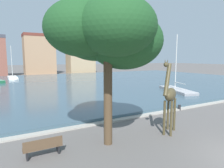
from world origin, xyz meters
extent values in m
cube|color=#3D5666|center=(0.00, 29.83, 0.17)|extent=(81.19, 43.40, 0.34)
cube|color=#ADA89E|center=(0.00, 7.88, 0.06)|extent=(81.19, 0.50, 0.12)
cylinder|color=#4C4228|center=(-0.91, 3.76, 1.07)|extent=(0.16, 0.16, 2.15)
cylinder|color=#4C4228|center=(-1.14, 4.10, 1.07)|extent=(0.16, 0.16, 2.15)
cylinder|color=#4C4228|center=(-0.01, 4.35, 1.07)|extent=(0.16, 0.16, 2.15)
cylinder|color=#4C4228|center=(-0.24, 4.69, 1.07)|extent=(0.16, 0.16, 2.15)
ellipsoid|color=#4C4228|center=(-0.58, 4.22, 2.46)|extent=(1.73, 1.44, 0.82)
cylinder|color=#4C4228|center=(-1.44, 3.65, 3.48)|extent=(1.07, 0.81, 1.84)
ellipsoid|color=#4C4228|center=(-1.83, 3.40, 4.35)|extent=(0.57, 0.51, 0.27)
cone|color=#4C4228|center=(-1.79, 3.34, 4.56)|extent=(0.06, 0.06, 0.16)
cone|color=#4C4228|center=(-1.86, 3.46, 4.56)|extent=(0.06, 0.06, 0.16)
cylinder|color=#4C4228|center=(0.08, 4.66, 2.12)|extent=(0.22, 0.17, 0.87)
cube|color=white|center=(-7.56, 43.48, 0.35)|extent=(1.86, 6.59, 0.70)
ellipsoid|color=white|center=(-7.52, 40.37, 0.35)|extent=(1.63, 2.32, 0.66)
cube|color=silver|center=(-7.56, 43.48, 0.73)|extent=(1.82, 6.46, 0.06)
cylinder|color=silver|center=(-7.55, 42.99, 4.04)|extent=(0.12, 0.12, 6.69)
cylinder|color=silver|center=(-7.57, 44.14, 1.60)|extent=(0.11, 2.30, 0.08)
cube|color=#939399|center=(10.53, 13.79, 0.32)|extent=(3.85, 7.00, 0.63)
ellipsoid|color=#939399|center=(11.49, 16.84, 0.32)|extent=(2.35, 2.77, 0.60)
cube|color=#B1B1B5|center=(10.53, 13.79, 0.66)|extent=(3.77, 6.86, 0.06)
cylinder|color=silver|center=(10.68, 14.27, 4.23)|extent=(0.12, 0.12, 7.19)
cylinder|color=silver|center=(10.33, 13.15, 1.53)|extent=(0.79, 2.27, 0.08)
cylinder|color=brown|center=(-4.74, 4.66, 2.32)|extent=(0.46, 0.46, 4.65)
ellipsoid|color=#1E4C23|center=(-4.74, 4.66, 6.29)|extent=(3.65, 3.65, 2.74)
ellipsoid|color=#1E4C23|center=(-3.51, 4.99, 5.66)|extent=(4.29, 4.29, 3.22)
ellipsoid|color=#1E4C23|center=(-4.75, 6.03, 6.20)|extent=(4.46, 4.46, 3.34)
ellipsoid|color=#1E4C23|center=(-6.08, 4.79, 6.13)|extent=(3.71, 3.71, 2.78)
ellipsoid|color=#1E4C23|center=(-4.95, 3.42, 6.12)|extent=(3.68, 3.68, 2.76)
cylinder|color=#232326|center=(4.27, 7.73, 0.25)|extent=(0.24, 0.24, 0.50)
cube|color=brown|center=(-8.13, 4.98, 0.45)|extent=(1.80, 0.44, 0.08)
cube|color=brown|center=(-8.13, 4.79, 0.70)|extent=(1.80, 0.06, 0.44)
cube|color=black|center=(-8.85, 4.98, 0.23)|extent=(0.08, 0.40, 0.45)
cube|color=black|center=(-7.41, 4.98, 0.23)|extent=(0.08, 0.40, 0.45)
cube|color=tan|center=(0.49, 57.29, 5.45)|extent=(8.54, 5.71, 10.90)
cube|color=brown|center=(0.49, 57.29, 11.30)|extent=(8.71, 5.83, 0.80)
cube|color=tan|center=(12.44, 54.98, 5.21)|extent=(8.03, 5.38, 10.42)
cube|color=brown|center=(12.44, 54.98, 10.82)|extent=(8.19, 5.48, 0.80)
camera|label=1|loc=(-9.65, -4.51, 4.68)|focal=31.67mm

